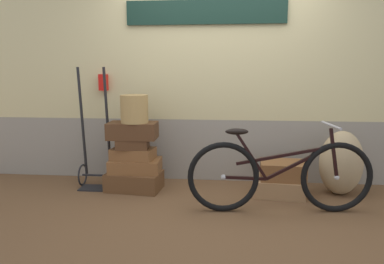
{
  "coord_description": "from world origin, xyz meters",
  "views": [
    {
      "loc": [
        0.12,
        -3.61,
        1.35
      ],
      "look_at": [
        -0.25,
        0.2,
        0.7
      ],
      "focal_mm": 33.53,
      "sensor_mm": 36.0,
      "label": 1
    }
  ],
  "objects_px": {
    "suitcase_1": "(135,165)",
    "wicker_basket": "(134,109)",
    "burlap_sack": "(341,163)",
    "luggage_trolley": "(96,157)",
    "suitcase_3": "(133,144)",
    "suitcase_4": "(133,131)",
    "suitcase_0": "(134,181)",
    "bicycle": "(279,175)",
    "suitcase_6": "(283,170)",
    "suitcase_5": "(278,186)",
    "suitcase_2": "(133,154)"
  },
  "relations": [
    {
      "from": "suitcase_1",
      "to": "burlap_sack",
      "type": "relative_size",
      "value": 0.81
    },
    {
      "from": "wicker_basket",
      "to": "luggage_trolley",
      "type": "height_order",
      "value": "luggage_trolley"
    },
    {
      "from": "suitcase_6",
      "to": "wicker_basket",
      "type": "xyz_separation_m",
      "value": [
        -1.65,
        0.02,
        0.66
      ]
    },
    {
      "from": "suitcase_5",
      "to": "luggage_trolley",
      "type": "xyz_separation_m",
      "value": [
        -2.11,
        0.08,
        0.26
      ]
    },
    {
      "from": "burlap_sack",
      "to": "suitcase_1",
      "type": "bearing_deg",
      "value": -178.93
    },
    {
      "from": "suitcase_0",
      "to": "suitcase_6",
      "type": "relative_size",
      "value": 1.28
    },
    {
      "from": "wicker_basket",
      "to": "bicycle",
      "type": "xyz_separation_m",
      "value": [
        1.55,
        -0.52,
        -0.57
      ]
    },
    {
      "from": "suitcase_3",
      "to": "suitcase_4",
      "type": "xyz_separation_m",
      "value": [
        -0.01,
        0.04,
        0.15
      ]
    },
    {
      "from": "luggage_trolley",
      "to": "bicycle",
      "type": "relative_size",
      "value": 0.79
    },
    {
      "from": "burlap_sack",
      "to": "suitcase_2",
      "type": "bearing_deg",
      "value": -178.93
    },
    {
      "from": "suitcase_4",
      "to": "suitcase_5",
      "type": "xyz_separation_m",
      "value": [
        1.65,
        -0.04,
        -0.6
      ]
    },
    {
      "from": "suitcase_1",
      "to": "suitcase_4",
      "type": "height_order",
      "value": "suitcase_4"
    },
    {
      "from": "suitcase_5",
      "to": "bicycle",
      "type": "relative_size",
      "value": 0.31
    },
    {
      "from": "suitcase_3",
      "to": "burlap_sack",
      "type": "height_order",
      "value": "burlap_sack"
    },
    {
      "from": "bicycle",
      "to": "suitcase_1",
      "type": "bearing_deg",
      "value": 160.88
    },
    {
      "from": "burlap_sack",
      "to": "bicycle",
      "type": "distance_m",
      "value": 0.95
    },
    {
      "from": "suitcase_5",
      "to": "burlap_sack",
      "type": "xyz_separation_m",
      "value": [
        0.68,
        0.08,
        0.27
      ]
    },
    {
      "from": "suitcase_3",
      "to": "luggage_trolley",
      "type": "distance_m",
      "value": 0.51
    },
    {
      "from": "suitcase_4",
      "to": "suitcase_5",
      "type": "bearing_deg",
      "value": -3.37
    },
    {
      "from": "luggage_trolley",
      "to": "bicycle",
      "type": "bearing_deg",
      "value": -15.9
    },
    {
      "from": "suitcase_3",
      "to": "suitcase_4",
      "type": "height_order",
      "value": "suitcase_4"
    },
    {
      "from": "wicker_basket",
      "to": "burlap_sack",
      "type": "relative_size",
      "value": 0.44
    },
    {
      "from": "luggage_trolley",
      "to": "bicycle",
      "type": "height_order",
      "value": "luggage_trolley"
    },
    {
      "from": "suitcase_3",
      "to": "suitcase_6",
      "type": "height_order",
      "value": "suitcase_3"
    },
    {
      "from": "suitcase_2",
      "to": "bicycle",
      "type": "relative_size",
      "value": 0.27
    },
    {
      "from": "suitcase_6",
      "to": "suitcase_2",
      "type": "bearing_deg",
      "value": -177.65
    },
    {
      "from": "suitcase_0",
      "to": "suitcase_1",
      "type": "relative_size",
      "value": 1.06
    },
    {
      "from": "suitcase_3",
      "to": "suitcase_2",
      "type": "bearing_deg",
      "value": 96.63
    },
    {
      "from": "suitcase_5",
      "to": "burlap_sack",
      "type": "bearing_deg",
      "value": 12.68
    },
    {
      "from": "suitcase_3",
      "to": "burlap_sack",
      "type": "relative_size",
      "value": 0.5
    },
    {
      "from": "suitcase_1",
      "to": "suitcase_2",
      "type": "relative_size",
      "value": 1.21
    },
    {
      "from": "suitcase_0",
      "to": "suitcase_2",
      "type": "distance_m",
      "value": 0.32
    },
    {
      "from": "bicycle",
      "to": "luggage_trolley",
      "type": "bearing_deg",
      "value": 164.1
    },
    {
      "from": "luggage_trolley",
      "to": "burlap_sack",
      "type": "distance_m",
      "value": 2.79
    },
    {
      "from": "suitcase_0",
      "to": "luggage_trolley",
      "type": "height_order",
      "value": "luggage_trolley"
    },
    {
      "from": "suitcase_0",
      "to": "suitcase_3",
      "type": "relative_size",
      "value": 1.73
    },
    {
      "from": "suitcase_0",
      "to": "suitcase_5",
      "type": "height_order",
      "value": "suitcase_0"
    },
    {
      "from": "suitcase_3",
      "to": "suitcase_4",
      "type": "distance_m",
      "value": 0.16
    },
    {
      "from": "suitcase_1",
      "to": "wicker_basket",
      "type": "relative_size",
      "value": 1.85
    },
    {
      "from": "suitcase_2",
      "to": "suitcase_4",
      "type": "bearing_deg",
      "value": 92.67
    },
    {
      "from": "suitcase_1",
      "to": "suitcase_3",
      "type": "distance_m",
      "value": 0.26
    },
    {
      "from": "suitcase_1",
      "to": "suitcase_5",
      "type": "height_order",
      "value": "suitcase_1"
    },
    {
      "from": "suitcase_2",
      "to": "wicker_basket",
      "type": "height_order",
      "value": "wicker_basket"
    },
    {
      "from": "suitcase_0",
      "to": "suitcase_1",
      "type": "xyz_separation_m",
      "value": [
        0.01,
        0.03,
        0.18
      ]
    },
    {
      "from": "suitcase_2",
      "to": "bicycle",
      "type": "bearing_deg",
      "value": -12.34
    },
    {
      "from": "wicker_basket",
      "to": "suitcase_5",
      "type": "bearing_deg",
      "value": -0.41
    },
    {
      "from": "suitcase_6",
      "to": "suitcase_4",
      "type": "bearing_deg",
      "value": -177.76
    },
    {
      "from": "suitcase_1",
      "to": "suitcase_3",
      "type": "relative_size",
      "value": 1.63
    },
    {
      "from": "suitcase_2",
      "to": "suitcase_3",
      "type": "xyz_separation_m",
      "value": [
        0.01,
        -0.04,
        0.12
      ]
    },
    {
      "from": "suitcase_4",
      "to": "suitcase_5",
      "type": "distance_m",
      "value": 1.75
    }
  ]
}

